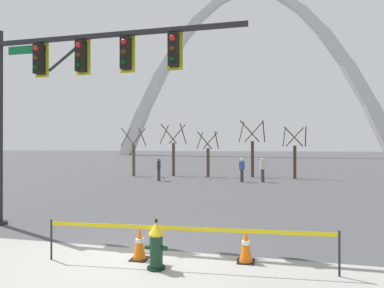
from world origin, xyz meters
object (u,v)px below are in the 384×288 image
object	(u,v)px
traffic_cone_mid_sidewalk	(246,245)
traffic_signal_gantry	(68,79)
fire_hydrant	(156,245)
pedestrian_standing_center	(159,169)
pedestrian_walking_left	(263,170)
pedestrian_walking_right	(242,170)
traffic_cone_by_hydrant	(140,243)
monument_arch	(248,79)

from	to	relation	value
traffic_cone_mid_sidewalk	traffic_signal_gantry	world-z (taller)	traffic_signal_gantry
fire_hydrant	pedestrian_standing_center	world-z (taller)	pedestrian_standing_center
fire_hydrant	traffic_cone_mid_sidewalk	xyz separation A→B (m)	(1.72, 0.74, -0.11)
traffic_cone_mid_sidewalk	pedestrian_walking_left	distance (m)	14.69
fire_hydrant	pedestrian_standing_center	bearing A→B (deg)	108.30
fire_hydrant	pedestrian_walking_right	distance (m)	15.13
pedestrian_standing_center	pedestrian_walking_right	distance (m)	5.63
fire_hydrant	pedestrian_walking_left	xyz separation A→B (m)	(2.15, 15.41, 0.35)
traffic_cone_mid_sidewalk	pedestrian_walking_right	bearing A→B (deg)	93.68
pedestrian_walking_right	fire_hydrant	bearing A→B (deg)	-93.01
traffic_cone_by_hydrant	monument_arch	world-z (taller)	monument_arch
traffic_cone_by_hydrant	monument_arch	size ratio (longest dim) A/B	0.01
traffic_signal_gantry	monument_arch	xyz separation A→B (m)	(2.76, 63.54, 12.97)
traffic_signal_gantry	pedestrian_walking_right	world-z (taller)	traffic_signal_gantry
fire_hydrant	traffic_cone_mid_sidewalk	bearing A→B (deg)	23.17
fire_hydrant	traffic_cone_by_hydrant	bearing A→B (deg)	142.40
traffic_cone_by_hydrant	pedestrian_walking_right	size ratio (longest dim) A/B	0.46
monument_arch	pedestrian_walking_left	size ratio (longest dim) A/B	39.00
traffic_cone_by_hydrant	monument_arch	distance (m)	67.59
fire_hydrant	pedestrian_walking_left	bearing A→B (deg)	82.06
pedestrian_standing_center	monument_arch	bearing A→B (deg)	85.46
monument_arch	pedestrian_walking_right	world-z (taller)	monument_arch
traffic_cone_mid_sidewalk	monument_arch	bearing A→B (deg)	92.17
traffic_cone_by_hydrant	traffic_cone_mid_sidewalk	world-z (taller)	same
traffic_signal_gantry	monument_arch	distance (m)	64.91
pedestrian_walking_left	pedestrian_standing_center	world-z (taller)	same
pedestrian_walking_left	fire_hydrant	bearing A→B (deg)	-97.94
traffic_cone_mid_sidewalk	monument_arch	world-z (taller)	monument_arch
traffic_cone_by_hydrant	traffic_signal_gantry	size ratio (longest dim) A/B	0.09
traffic_cone_by_hydrant	pedestrian_walking_right	world-z (taller)	pedestrian_walking_right
pedestrian_standing_center	fire_hydrant	bearing A→B (deg)	-71.70
pedestrian_walking_left	monument_arch	bearing A→B (deg)	93.29
traffic_cone_mid_sidewalk	pedestrian_standing_center	bearing A→B (deg)	115.30
traffic_cone_by_hydrant	traffic_cone_mid_sidewalk	xyz separation A→B (m)	(2.23, 0.34, 0.00)
monument_arch	traffic_cone_by_hydrant	bearing A→B (deg)	-89.80
monument_arch	pedestrian_walking_left	bearing A→B (deg)	-86.71
pedestrian_walking_left	pedestrian_standing_center	size ratio (longest dim) A/B	1.00
traffic_signal_gantry	fire_hydrant	bearing A→B (deg)	-32.90
fire_hydrant	pedestrian_standing_center	size ratio (longest dim) A/B	0.62
traffic_cone_mid_sidewalk	traffic_signal_gantry	bearing A→B (deg)	163.64
fire_hydrant	pedestrian_walking_right	xyz separation A→B (m)	(0.79, 15.10, 0.35)
traffic_signal_gantry	pedestrian_walking_right	bearing A→B (deg)	71.47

